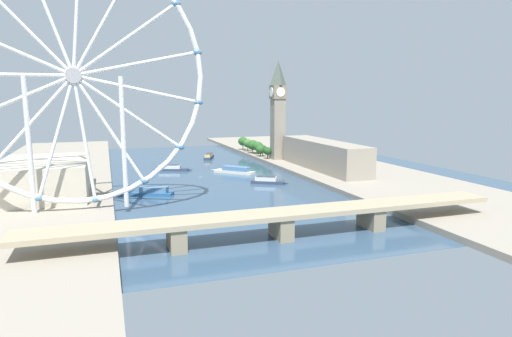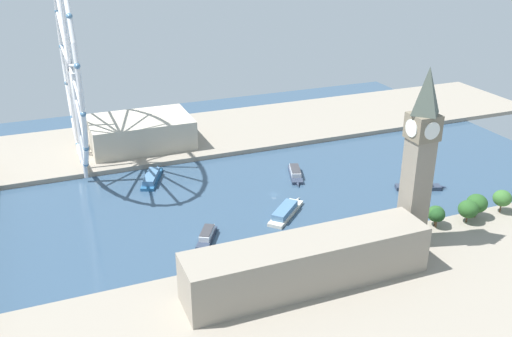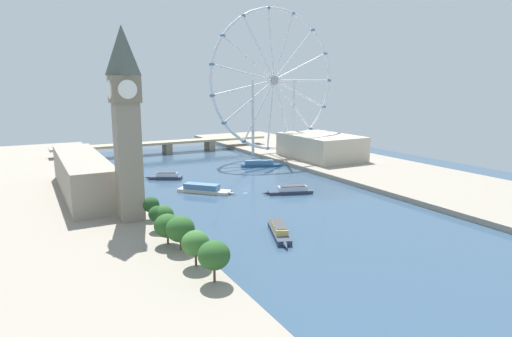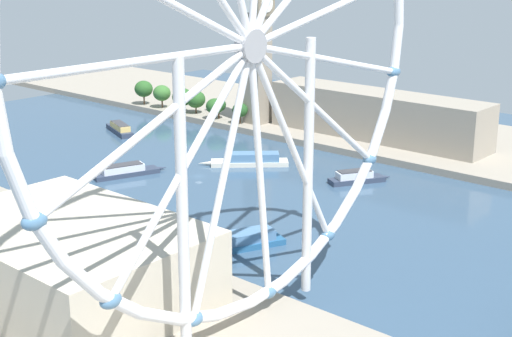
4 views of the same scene
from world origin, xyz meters
The scene contains 14 objects.
ground_plane centered at (0.00, 0.00, 0.00)m, with size 387.39×387.39×0.00m, color #334C66.
riverbank_left centered at (-108.69, 0.00, 1.50)m, with size 90.00×520.00×3.00m, color gray.
riverbank_right centered at (108.69, 0.00, 1.50)m, with size 90.00×520.00×3.00m, color gray.
clock_tower centered at (-77.20, -37.28, 47.25)m, with size 12.97×12.97×85.25m.
parliament_block centered at (-90.19, 23.95, 13.62)m, with size 22.00×106.47×21.24m, color gray.
tree_row_embankment centered at (-69.96, -81.83, 10.77)m, with size 13.18×81.54×13.42m.
ferris_wheel centered at (78.29, 98.00, 66.08)m, with size 122.33×3.20×124.25m.
riverside_hall centered at (98.96, 56.26, 12.67)m, with size 45.55×67.42×19.35m, color #BCB29E.
river_bridge centered at (0.00, 160.39, 8.54)m, with size 199.39×15.47×11.01m.
tour_boat_0 centered at (18.54, -22.48, 1.99)m, with size 30.39×14.86×4.81m.
tour_boat_1 centered at (-25.22, -81.26, 2.15)m, with size 15.04×29.91×5.16m.
tour_boat_2 centered at (-34.67, 51.20, 2.05)m, with size 24.21×16.29×4.98m.
tour_boat_3 centered at (44.49, 61.23, 2.12)m, with size 35.53×19.50×4.92m.
tour_boat_4 centered at (-25.73, 4.37, 2.18)m, with size 29.46×30.44×5.15m.
Camera 3 is at (-117.52, -231.01, 63.75)m, focal length 30.42 mm.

